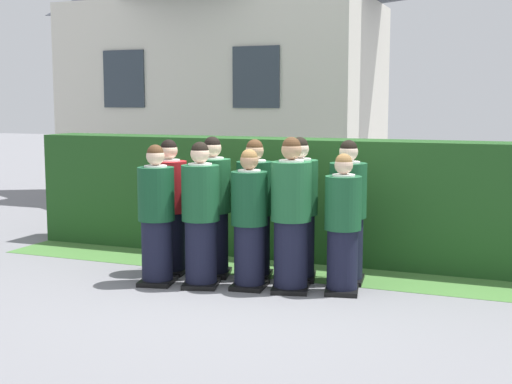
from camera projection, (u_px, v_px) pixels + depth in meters
The scene contains 14 objects.
ground_plane at pixel (248, 287), 7.89m from camera, with size 60.00×60.00×0.00m, color slate.
student_front_row_0 at pixel (157, 218), 7.98m from camera, with size 0.46×0.54×1.59m.
student_front_row_1 at pixel (201, 218), 7.87m from camera, with size 0.49×0.56×1.63m.
student_front_row_2 at pixel (249, 223), 7.80m from camera, with size 0.41×0.48×1.55m.
student_front_row_3 at pixel (291, 218), 7.68m from camera, with size 0.50×0.56×1.69m.
student_front_row_4 at pixel (343, 227), 7.59m from camera, with size 0.43×0.50×1.52m.
student_in_red_blazer at pixel (170, 210), 8.47m from camera, with size 0.46×0.55×1.62m.
student_rear_row_1 at pixel (213, 210), 8.36m from camera, with size 0.50×0.56×1.66m.
student_rear_row_2 at pixel (255, 212), 8.26m from camera, with size 0.47×0.54×1.64m.
student_rear_row_3 at pixel (299, 212), 8.18m from camera, with size 0.49×0.57×1.67m.
student_rear_row_4 at pixel (348, 215), 8.05m from camera, with size 0.44×0.54×1.64m.
hedge at pixel (297, 198), 9.36m from camera, with size 7.63×0.70×1.58m.
school_building_main at pixel (226, 56), 14.69m from camera, with size 6.51×3.71×5.88m.
lawn_strip at pixel (276, 269), 8.72m from camera, with size 7.63×0.90×0.01m, color #477A38.
Camera 1 is at (2.96, -7.10, 2.07)m, focal length 49.46 mm.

